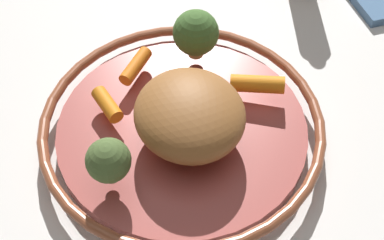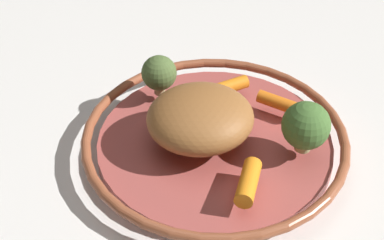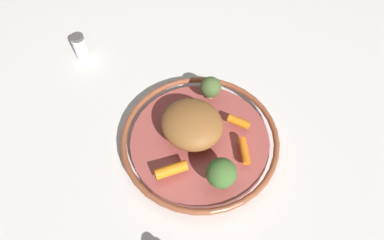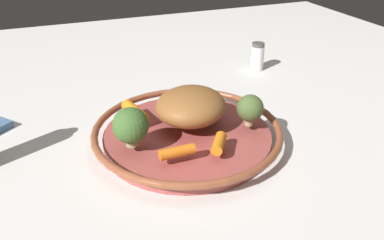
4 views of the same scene
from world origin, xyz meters
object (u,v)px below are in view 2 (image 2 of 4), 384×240
at_px(broccoli_floret_mid, 159,73).
at_px(baby_carrot_near_rim, 248,182).
at_px(serving_bowl, 215,142).
at_px(baby_carrot_back, 278,103).
at_px(broccoli_floret_large, 306,126).
at_px(roast_chicken_piece, 200,118).
at_px(baby_carrot_left, 231,86).

bearing_deg(broccoli_floret_mid, baby_carrot_near_rim, 60.59).
height_order(serving_bowl, baby_carrot_back, baby_carrot_back).
xyz_separation_m(baby_carrot_back, broccoli_floret_large, (0.06, 0.06, 0.03)).
distance_m(baby_carrot_back, broccoli_floret_mid, 0.16).
height_order(baby_carrot_near_rim, broccoli_floret_large, broccoli_floret_large).
height_order(roast_chicken_piece, baby_carrot_back, roast_chicken_piece).
xyz_separation_m(broccoli_floret_large, broccoli_floret_mid, (-0.01, -0.21, -0.00)).
bearing_deg(baby_carrot_left, serving_bowl, 14.01).
bearing_deg(roast_chicken_piece, broccoli_floret_mid, -119.32).
height_order(baby_carrot_back, baby_carrot_left, same).
relative_size(serving_bowl, roast_chicken_piece, 2.56).
height_order(serving_bowl, roast_chicken_piece, roast_chicken_piece).
bearing_deg(baby_carrot_left, baby_carrot_near_rim, 32.84).
height_order(roast_chicken_piece, broccoli_floret_large, broccoli_floret_large).
relative_size(baby_carrot_near_rim, broccoli_floret_mid, 1.14).
height_order(serving_bowl, baby_carrot_left, baby_carrot_left).
bearing_deg(broccoli_floret_mid, roast_chicken_piece, 60.68).
height_order(serving_bowl, baby_carrot_near_rim, baby_carrot_near_rim).
bearing_deg(broccoli_floret_mid, baby_carrot_left, 121.57).
xyz_separation_m(serving_bowl, broccoli_floret_large, (-0.03, 0.11, 0.05)).
height_order(roast_chicken_piece, baby_carrot_left, roast_chicken_piece).
relative_size(baby_carrot_left, broccoli_floret_large, 0.72).
distance_m(roast_chicken_piece, broccoli_floret_mid, 0.11).
xyz_separation_m(baby_carrot_near_rim, broccoli_floret_large, (-0.09, 0.03, 0.03)).
relative_size(serving_bowl, baby_carrot_near_rim, 5.19).
height_order(broccoli_floret_large, broccoli_floret_mid, broccoli_floret_large).
xyz_separation_m(serving_bowl, baby_carrot_left, (-0.09, -0.02, 0.03)).
bearing_deg(roast_chicken_piece, serving_bowl, 140.39).
xyz_separation_m(serving_bowl, broccoli_floret_mid, (-0.04, -0.10, 0.05)).
relative_size(baby_carrot_back, broccoli_floret_large, 0.86).
distance_m(roast_chicken_piece, baby_carrot_left, 0.11).
bearing_deg(broccoli_floret_large, baby_carrot_left, -114.99).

